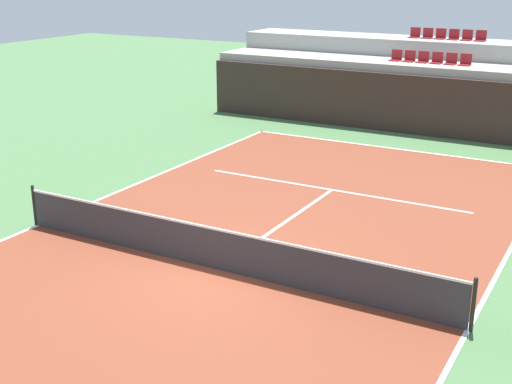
{
  "coord_description": "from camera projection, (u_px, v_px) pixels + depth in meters",
  "views": [
    {
      "loc": [
        7.51,
        -11.64,
        6.4
      ],
      "look_at": [
        -0.13,
        2.0,
        1.2
      ],
      "focal_mm": 48.23,
      "sensor_mm": 36.0,
      "label": 1
    }
  ],
  "objects": [
    {
      "name": "court_surface",
      "position": [
        217.0,
        269.0,
        15.14
      ],
      "size": [
        11.0,
        24.0,
        0.01
      ],
      "primitive_type": "cube",
      "color": "brown",
      "rests_on": "ground_plane"
    },
    {
      "name": "baseline_far",
      "position": [
        392.0,
        148.0,
        25.02
      ],
      "size": [
        11.0,
        0.1,
        0.0
      ],
      "primitive_type": "cube",
      "color": "white",
      "rests_on": "court_surface"
    },
    {
      "name": "service_line_far",
      "position": [
        332.0,
        190.0,
        20.43
      ],
      "size": [
        8.26,
        0.1,
        0.0
      ],
      "primitive_type": "cube",
      "color": "white",
      "rests_on": "court_surface"
    },
    {
      "name": "sideline_right",
      "position": [
        468.0,
        330.0,
        12.61
      ],
      "size": [
        0.1,
        24.0,
        0.0
      ],
      "primitive_type": "cube",
      "color": "white",
      "rests_on": "court_surface"
    },
    {
      "name": "tennis_net",
      "position": [
        216.0,
        248.0,
        14.98
      ],
      "size": [
        11.08,
        0.08,
        1.07
      ],
      "color": "black",
      "rests_on": "court_surface"
    },
    {
      "name": "ground_plane",
      "position": [
        217.0,
        269.0,
        15.14
      ],
      "size": [
        80.0,
        80.0,
        0.0
      ],
      "primitive_type": "plane",
      "color": "#477042"
    },
    {
      "name": "seating_row_upper",
      "position": [
        447.0,
        36.0,
        29.31
      ],
      "size": [
        3.25,
        0.44,
        0.44
      ],
      "color": "maroon",
      "rests_on": "stands_tier_upper"
    },
    {
      "name": "sideline_left",
      "position": [
        38.0,
        225.0,
        17.66
      ],
      "size": [
        0.1,
        24.0,
        0.0
      ],
      "primitive_type": "cube",
      "color": "white",
      "rests_on": "court_surface"
    },
    {
      "name": "back_wall",
      "position": [
        416.0,
        105.0,
        26.86
      ],
      "size": [
        18.28,
        0.3,
        2.3
      ],
      "primitive_type": "cube",
      "color": "#33231E",
      "rests_on": "ground_plane"
    },
    {
      "name": "seating_row_lower",
      "position": [
        430.0,
        60.0,
        27.55
      ],
      "size": [
        3.25,
        0.44,
        0.44
      ],
      "color": "maroon",
      "rests_on": "stands_tier_lower"
    },
    {
      "name": "stands_tier_lower",
      "position": [
        426.0,
        96.0,
        27.92
      ],
      "size": [
        18.28,
        2.4,
        2.62
      ],
      "primitive_type": "cube",
      "color": "#9E9E99",
      "rests_on": "ground_plane"
    },
    {
      "name": "centre_service_line",
      "position": [
        283.0,
        224.0,
        17.78
      ],
      "size": [
        0.1,
        6.4,
        0.0
      ],
      "primitive_type": "cube",
      "color": "white",
      "rests_on": "court_surface"
    },
    {
      "name": "stands_tier_upper",
      "position": [
        443.0,
        79.0,
        29.8
      ],
      "size": [
        18.28,
        2.4,
        3.33
      ],
      "primitive_type": "cube",
      "color": "#9E9E99",
      "rests_on": "ground_plane"
    }
  ]
}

